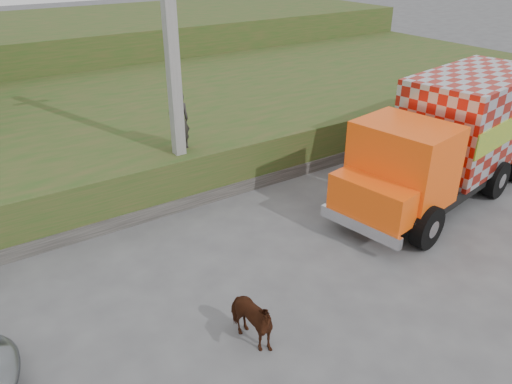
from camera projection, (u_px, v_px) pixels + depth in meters
ground at (306, 263)px, 11.98m from camera, size 120.00×120.00×0.00m
embankment at (142, 121)px, 19.05m from camera, size 40.00×12.00×1.50m
embankment_far at (57, 49)px, 27.60m from camera, size 40.00×12.00×3.00m
retaining_strip at (157, 208)px, 14.01m from camera, size 16.00×0.50×0.40m
utility_pole at (173, 62)px, 13.04m from camera, size 1.20×0.30×8.00m
cargo_truck at (452, 137)px, 14.53m from camera, size 8.14×3.84×3.49m
cow at (250, 320)px, 9.36m from camera, size 0.82×1.41×1.12m
pedestrian at (179, 121)px, 14.17m from camera, size 0.62×0.42×1.68m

